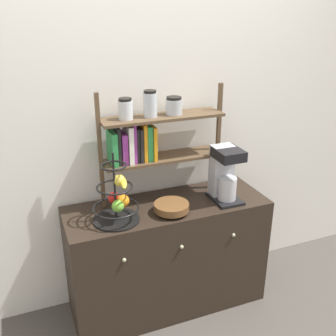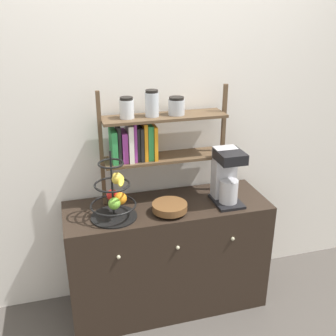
# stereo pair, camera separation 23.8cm
# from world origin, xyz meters

# --- Properties ---
(ground_plane) EXTENTS (12.00, 12.00, 0.00)m
(ground_plane) POSITION_xyz_m (0.00, 0.00, 0.00)
(ground_plane) COLOR #47423D
(wall_back) EXTENTS (7.00, 0.05, 2.60)m
(wall_back) POSITION_xyz_m (0.00, 0.51, 1.30)
(wall_back) COLOR silver
(wall_back) RESTS_ON ground_plane
(sideboard) EXTENTS (1.32, 0.48, 0.78)m
(sideboard) POSITION_xyz_m (0.00, 0.23, 0.39)
(sideboard) COLOR black
(sideboard) RESTS_ON ground_plane
(coffee_maker) EXTENTS (0.17, 0.24, 0.36)m
(coffee_maker) POSITION_xyz_m (0.38, 0.18, 0.97)
(coffee_maker) COLOR black
(coffee_maker) RESTS_ON sideboard
(fruit_stand) EXTENTS (0.28, 0.28, 0.43)m
(fruit_stand) POSITION_xyz_m (-0.35, 0.16, 0.92)
(fruit_stand) COLOR black
(fruit_stand) RESTS_ON sideboard
(wooden_bowl) EXTENTS (0.22, 0.22, 0.06)m
(wooden_bowl) POSITION_xyz_m (-0.01, 0.13, 0.82)
(wooden_bowl) COLOR brown
(wooden_bowl) RESTS_ON sideboard
(shelf_hutch) EXTENTS (0.83, 0.20, 0.74)m
(shelf_hutch) POSITION_xyz_m (-0.09, 0.36, 1.23)
(shelf_hutch) COLOR brown
(shelf_hutch) RESTS_ON sideboard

